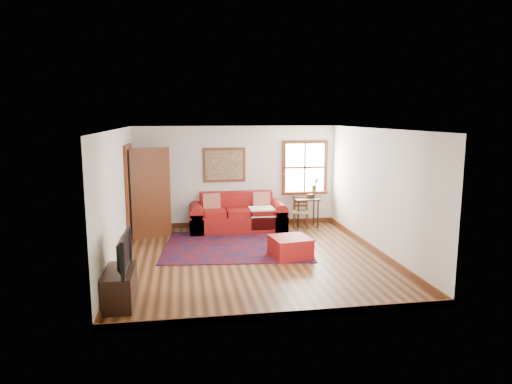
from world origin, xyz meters
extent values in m
plane|color=#3F2110|center=(0.00, 0.00, 0.00)|extent=(5.50, 5.50, 0.00)
cube|color=silver|center=(0.00, 2.75, 1.25)|extent=(5.00, 0.04, 2.50)
cube|color=silver|center=(0.00, -2.75, 1.25)|extent=(5.00, 0.04, 2.50)
cube|color=silver|center=(-2.50, 0.00, 1.25)|extent=(0.04, 5.50, 2.50)
cube|color=silver|center=(2.50, 0.00, 1.25)|extent=(0.04, 5.50, 2.50)
cube|color=white|center=(0.00, 0.00, 2.50)|extent=(5.00, 5.50, 0.04)
cube|color=#612C14|center=(0.00, 2.73, 0.06)|extent=(5.00, 0.03, 0.12)
cube|color=#612C14|center=(-2.48, 0.00, 0.06)|extent=(0.03, 5.50, 0.12)
cube|color=#612C14|center=(2.48, 0.00, 0.06)|extent=(0.03, 5.50, 0.12)
cube|color=white|center=(1.75, 2.73, 1.45)|extent=(1.00, 0.02, 1.20)
cube|color=#612C14|center=(1.75, 2.72, 2.09)|extent=(1.18, 0.06, 0.09)
cube|color=#612C14|center=(1.75, 2.72, 0.80)|extent=(1.18, 0.06, 0.09)
cube|color=#612C14|center=(1.21, 2.72, 1.45)|extent=(0.09, 0.06, 1.20)
cube|color=#612C14|center=(2.29, 2.72, 1.45)|extent=(0.09, 0.06, 1.20)
cube|color=#612C14|center=(1.75, 2.72, 1.45)|extent=(1.00, 0.04, 0.05)
cube|color=#612C14|center=(1.75, 2.65, 0.83)|extent=(1.15, 0.20, 0.04)
imported|color=#335D20|center=(2.00, 2.63, 1.01)|extent=(0.18, 0.15, 0.33)
cube|color=black|center=(-2.49, 1.60, 1.02)|extent=(0.02, 0.90, 2.05)
cube|color=#612C14|center=(-2.46, 1.11, 1.02)|extent=(0.06, 0.09, 2.05)
cube|color=#612C14|center=(-2.46, 2.10, 1.02)|extent=(0.06, 0.09, 2.05)
cube|color=#612C14|center=(-2.46, 1.60, 2.09)|extent=(0.06, 1.08, 0.09)
cube|color=#612C14|center=(-2.04, 1.90, 1.02)|extent=(0.86, 0.35, 2.05)
cube|color=silver|center=(-2.04, 1.90, 1.13)|extent=(0.56, 0.22, 1.33)
cube|color=#612C14|center=(-0.30, 2.73, 1.55)|extent=(1.05, 0.04, 0.85)
cube|color=tan|center=(-0.30, 2.69, 1.55)|extent=(0.92, 0.03, 0.72)
cube|color=#560C0F|center=(-0.22, 0.87, 0.01)|extent=(3.26, 2.73, 0.02)
cube|color=maroon|center=(-0.03, 2.24, 0.20)|extent=(2.31, 0.95, 0.40)
cube|color=maroon|center=(-0.03, 2.59, 0.65)|extent=(1.79, 0.26, 0.50)
cube|color=maroon|center=(-1.02, 2.24, 0.25)|extent=(0.32, 0.95, 0.50)
cube|color=maroon|center=(0.96, 2.24, 0.25)|extent=(0.32, 0.95, 0.50)
cube|color=orange|center=(-0.64, 2.42, 0.68)|extent=(0.42, 0.21, 0.44)
cube|color=orange|center=(0.58, 2.42, 0.68)|extent=(0.42, 0.21, 0.44)
cube|color=silver|center=(0.52, 2.06, 0.56)|extent=(0.58, 0.52, 0.04)
cube|color=maroon|center=(0.72, -0.04, 0.20)|extent=(0.81, 0.81, 0.40)
cube|color=black|center=(1.70, 2.35, 0.70)|extent=(0.60, 0.45, 0.04)
cylinder|color=black|center=(1.45, 2.17, 0.34)|extent=(0.04, 0.04, 0.68)
cylinder|color=black|center=(1.95, 2.17, 0.34)|extent=(0.04, 0.04, 0.68)
cylinder|color=black|center=(1.45, 2.54, 0.34)|extent=(0.04, 0.04, 0.68)
cylinder|color=black|center=(1.95, 2.54, 0.34)|extent=(0.04, 0.04, 0.68)
cube|color=tan|center=(1.54, 2.25, 0.41)|extent=(0.45, 0.43, 0.04)
cylinder|color=#612C14|center=(1.35, 2.14, 0.19)|extent=(0.04, 0.04, 0.39)
cylinder|color=#612C14|center=(1.66, 2.07, 0.19)|extent=(0.04, 0.04, 0.39)
cylinder|color=#612C14|center=(1.41, 2.43, 0.41)|extent=(0.04, 0.04, 0.81)
cylinder|color=#612C14|center=(1.73, 2.36, 0.41)|extent=(0.04, 0.04, 0.81)
cube|color=#612C14|center=(1.57, 2.40, 0.63)|extent=(0.32, 0.10, 0.24)
cube|color=black|center=(-2.28, -1.82, 0.26)|extent=(0.42, 0.93, 0.51)
imported|color=black|center=(-2.26, -1.85, 0.79)|extent=(0.13, 0.97, 0.56)
cylinder|color=silver|center=(-2.23, -1.42, 0.60)|extent=(0.12, 0.12, 0.18)
cylinder|color=#FFA53F|center=(-2.23, -1.42, 0.57)|extent=(0.07, 0.07, 0.12)
camera|label=1|loc=(-1.32, -8.44, 2.74)|focal=32.00mm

